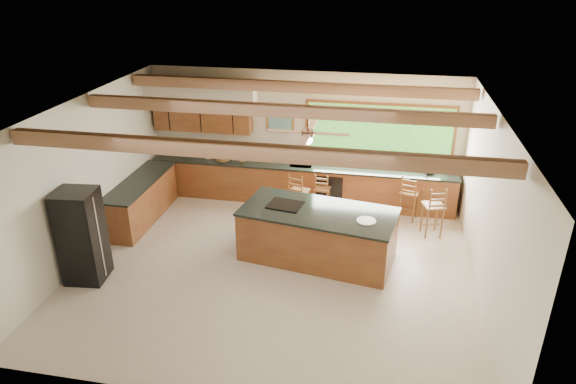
# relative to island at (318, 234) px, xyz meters

# --- Properties ---
(ground) EXTENTS (7.20, 7.20, 0.00)m
(ground) POSITION_rel_island_xyz_m (-0.72, -0.50, -0.50)
(ground) COLOR #C1B0A0
(ground) RESTS_ON ground
(room_shell) EXTENTS (7.27, 6.54, 3.02)m
(room_shell) POSITION_rel_island_xyz_m (-0.89, 0.16, 1.71)
(room_shell) COLOR beige
(room_shell) RESTS_ON ground
(counter_run) EXTENTS (7.12, 3.10, 1.26)m
(counter_run) POSITION_rel_island_xyz_m (-1.54, 2.02, -0.03)
(counter_run) COLOR brown
(counter_run) RESTS_ON ground
(island) EXTENTS (3.04, 1.79, 1.02)m
(island) POSITION_rel_island_xyz_m (0.00, 0.00, 0.00)
(island) COLOR brown
(island) RESTS_ON ground
(refrigerator) EXTENTS (0.73, 0.71, 1.70)m
(refrigerator) POSITION_rel_island_xyz_m (-3.94, -1.46, 0.35)
(refrigerator) COLOR black
(refrigerator) RESTS_ON ground
(bar_stool_a) EXTENTS (0.49, 0.49, 1.09)m
(bar_stool_a) POSITION_rel_island_xyz_m (-0.62, 1.47, 0.15)
(bar_stool_a) COLOR brown
(bar_stool_a) RESTS_ON ground
(bar_stool_b) EXTENTS (0.36, 0.36, 0.95)m
(bar_stool_b) POSITION_rel_island_xyz_m (-0.16, 1.90, 0.06)
(bar_stool_b) COLOR brown
(bar_stool_b) RESTS_ON ground
(bar_stool_c) EXTENTS (0.48, 0.48, 1.07)m
(bar_stool_c) POSITION_rel_island_xyz_m (1.74, 1.90, 0.13)
(bar_stool_c) COLOR brown
(bar_stool_c) RESTS_ON ground
(bar_stool_d) EXTENTS (0.49, 0.49, 1.11)m
(bar_stool_d) POSITION_rel_island_xyz_m (2.19, 1.26, 0.16)
(bar_stool_d) COLOR brown
(bar_stool_d) RESTS_ON ground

